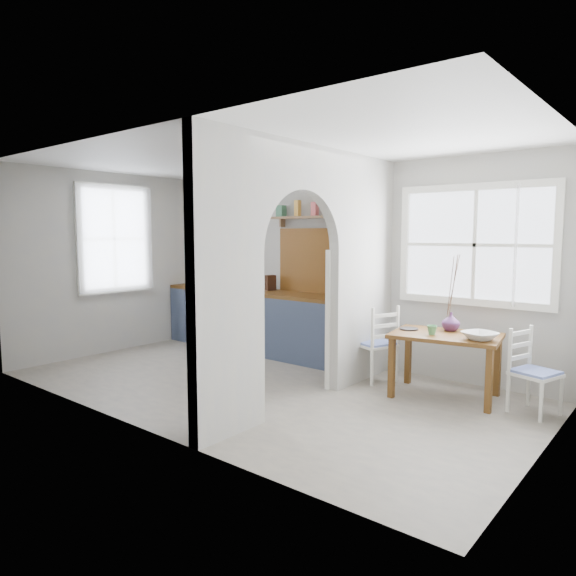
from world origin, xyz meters
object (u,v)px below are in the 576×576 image
Objects in this scene: chair_right at (536,372)px; vase at (451,322)px; chair_left at (375,343)px; kettle at (340,289)px; dining_table at (445,365)px.

chair_right is 0.99m from vase.
chair_right is at bearing 109.51° from chair_left.
kettle is at bearing -85.84° from chair_left.
chair_right is (1.77, -0.05, -0.04)m from chair_left.
chair_right is (0.88, 0.04, 0.07)m from dining_table.
kettle reaches higher than chair_right.
dining_table is at bearing 3.32° from kettle.
chair_left is 3.67× the size of kettle.
vase is at bearing 98.18° from chair_right.
chair_right is at bearing -6.79° from dining_table.
chair_left is 1.09× the size of chair_right.
chair_left is 1.77m from chair_right.
chair_left is (-0.90, 0.09, 0.11)m from dining_table.
chair_right reaches higher than dining_table.
dining_table is at bearing 110.69° from chair_right.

